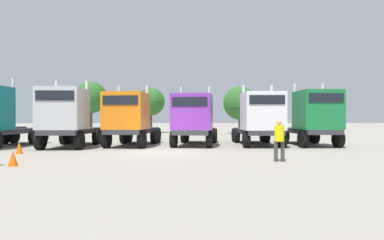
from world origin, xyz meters
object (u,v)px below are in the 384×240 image
at_px(semi_truck_orange, 130,118).
at_px(traffic_cone_near, 13,158).
at_px(semi_truck_silver, 67,117).
at_px(semi_truck_white, 260,118).
at_px(semi_truck_green, 313,118).
at_px(visitor_in_hivis, 279,137).
at_px(traffic_cone_mid, 19,148).
at_px(semi_truck_purple, 194,119).

bearing_deg(semi_truck_orange, traffic_cone_near, -13.15).
bearing_deg(semi_truck_silver, semi_truck_white, 93.85).
height_order(semi_truck_green, visitor_in_hivis, semi_truck_green).
bearing_deg(traffic_cone_near, semi_truck_orange, 65.93).
xyz_separation_m(semi_truck_white, traffic_cone_mid, (-13.59, -3.11, -1.50)).
distance_m(semi_truck_orange, traffic_cone_mid, 6.47).
relative_size(semi_truck_silver, semi_truck_green, 1.07).
relative_size(semi_truck_orange, semi_truck_purple, 0.94).
bearing_deg(traffic_cone_near, semi_truck_purple, 45.76).
height_order(semi_truck_white, semi_truck_green, semi_truck_green).
xyz_separation_m(semi_truck_green, visitor_in_hivis, (-4.85, -6.74, -0.85)).
bearing_deg(semi_truck_green, semi_truck_orange, -91.56).
height_order(semi_truck_silver, semi_truck_orange, semi_truck_silver).
height_order(semi_truck_purple, semi_truck_green, semi_truck_green).
distance_m(traffic_cone_near, traffic_cone_mid, 4.64).
xyz_separation_m(semi_truck_silver, traffic_cone_mid, (-1.50, -2.99, -1.60)).
xyz_separation_m(semi_truck_orange, visitor_in_hivis, (6.96, -7.61, -0.79)).
distance_m(semi_truck_silver, visitor_in_hivis, 12.81).
height_order(semi_truck_purple, visitor_in_hivis, semi_truck_purple).
xyz_separation_m(traffic_cone_near, traffic_cone_mid, (-1.67, 4.33, 0.01)).
distance_m(semi_truck_purple, semi_truck_green, 7.73).
distance_m(semi_truck_white, semi_truck_green, 3.44).
xyz_separation_m(semi_truck_white, traffic_cone_near, (-11.93, -7.44, -1.50)).
relative_size(traffic_cone_near, traffic_cone_mid, 0.98).
relative_size(semi_truck_silver, semi_truck_orange, 1.01).
relative_size(semi_truck_silver, visitor_in_hivis, 3.55).
relative_size(semi_truck_orange, semi_truck_green, 1.06).
distance_m(semi_truck_orange, visitor_in_hivis, 10.35).
distance_m(semi_truck_white, traffic_cone_near, 14.14).
relative_size(semi_truck_purple, visitor_in_hivis, 3.73).
xyz_separation_m(semi_truck_silver, semi_truck_purple, (7.83, 0.54, -0.17)).
bearing_deg(semi_truck_orange, visitor_in_hivis, 53.38).
height_order(semi_truck_white, traffic_cone_near, semi_truck_white).
distance_m(semi_truck_silver, traffic_cone_mid, 3.71).
xyz_separation_m(semi_truck_silver, visitor_in_hivis, (10.66, -7.04, -0.89)).
bearing_deg(semi_truck_green, semi_truck_purple, -93.59).
bearing_deg(traffic_cone_near, visitor_in_hivis, 1.53).
xyz_separation_m(semi_truck_silver, traffic_cone_near, (0.17, -7.32, -1.61)).
height_order(semi_truck_silver, semi_truck_white, semi_truck_silver).
relative_size(semi_truck_orange, traffic_cone_mid, 10.21).
bearing_deg(semi_truck_white, semi_truck_purple, -90.57).
height_order(semi_truck_white, traffic_cone_mid, semi_truck_white).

